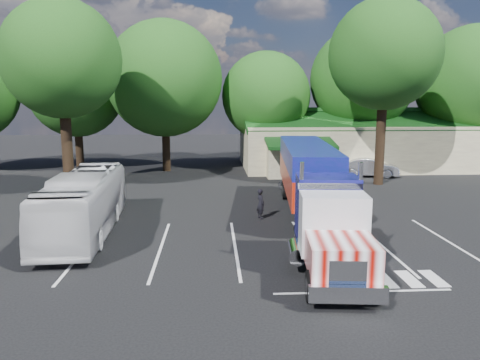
{
  "coord_description": "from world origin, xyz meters",
  "views": [
    {
      "loc": [
        -0.96,
        -25.37,
        6.31
      ],
      "look_at": [
        0.54,
        -0.55,
        2.0
      ],
      "focal_mm": 35.0,
      "sensor_mm": 36.0,
      "label": 1
    }
  ],
  "objects": [
    {
      "name": "semi_truck",
      "position": [
        4.09,
        -2.16,
        2.28
      ],
      "size": [
        4.42,
        19.35,
        4.02
      ],
      "rotation": [
        0.0,
        0.0,
        -0.1
      ],
      "color": "black",
      "rests_on": "ground"
    },
    {
      "name": "tree_row_c",
      "position": [
        -5.0,
        16.2,
        8.04
      ],
      "size": [
        10.0,
        10.0,
        13.05
      ],
      "color": "black",
      "rests_on": "ground"
    },
    {
      "name": "ground",
      "position": [
        0.0,
        0.0,
        0.0
      ],
      "size": [
        120.0,
        120.0,
        0.0
      ],
      "primitive_type": "plane",
      "color": "black",
      "rests_on": "ground"
    },
    {
      "name": "woman",
      "position": [
        1.6,
        -1.16,
        0.81
      ],
      "size": [
        0.57,
        0.69,
        1.61
      ],
      "primitive_type": "imported",
      "rotation": [
        0.0,
        0.0,
        1.94
      ],
      "color": "black",
      "rests_on": "ground"
    },
    {
      "name": "tree_row_d",
      "position": [
        4.0,
        17.5,
        6.58
      ],
      "size": [
        8.0,
        8.0,
        10.6
      ],
      "color": "black",
      "rests_on": "ground"
    },
    {
      "name": "tree_near_left",
      "position": [
        -10.5,
        6.0,
        8.81
      ],
      "size": [
        7.6,
        7.6,
        12.65
      ],
      "color": "black",
      "rests_on": "ground"
    },
    {
      "name": "tree_row_f",
      "position": [
        23.0,
        16.8,
        7.79
      ],
      "size": [
        10.4,
        10.4,
        13.0
      ],
      "color": "black",
      "rests_on": "ground"
    },
    {
      "name": "tree_near_right",
      "position": [
        11.5,
        8.5,
        9.46
      ],
      "size": [
        8.0,
        8.0,
        13.5
      ],
      "color": "black",
      "rests_on": "ground"
    },
    {
      "name": "tree_row_e",
      "position": [
        13.0,
        18.0,
        8.09
      ],
      "size": [
        9.6,
        9.6,
        12.9
      ],
      "color": "black",
      "rests_on": "ground"
    },
    {
      "name": "bicycle",
      "position": [
        4.14,
        6.41,
        0.46
      ],
      "size": [
        1.29,
        1.83,
        0.91
      ],
      "primitive_type": "imported",
      "rotation": [
        0.0,
        0.0,
        0.44
      ],
      "color": "black",
      "rests_on": "ground"
    },
    {
      "name": "silver_sedan",
      "position": [
        12.0,
        11.99,
        0.76
      ],
      "size": [
        4.9,
        2.72,
        1.53
      ],
      "primitive_type": "imported",
      "rotation": [
        0.0,
        0.0,
        1.32
      ],
      "color": "#B4B6BD",
      "rests_on": "ground"
    },
    {
      "name": "tour_bus",
      "position": [
        -7.0,
        -3.41,
        1.46
      ],
      "size": [
        2.99,
        10.58,
        2.92
      ],
      "primitive_type": "imported",
      "rotation": [
        0.0,
        0.0,
        0.05
      ],
      "color": "silver",
      "rests_on": "ground"
    },
    {
      "name": "tree_row_b",
      "position": [
        -13.0,
        17.8,
        7.13
      ],
      "size": [
        8.4,
        8.4,
        11.35
      ],
      "color": "black",
      "rests_on": "ground"
    },
    {
      "name": "event_hall",
      "position": [
        13.74,
        17.81,
        2.21
      ],
      "size": [
        24.2,
        14.12,
        5.55
      ],
      "color": "beige",
      "rests_on": "ground"
    }
  ]
}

